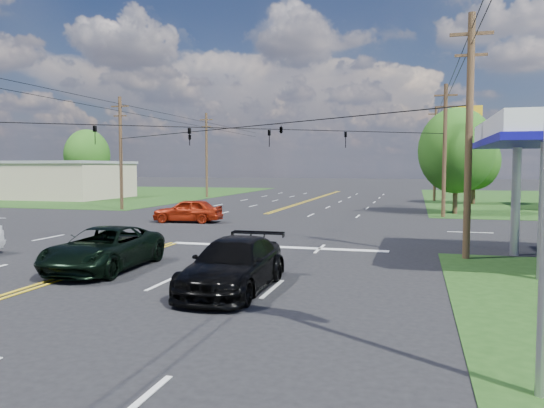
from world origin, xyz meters
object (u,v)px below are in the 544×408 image
(pickup_dkgreen, at_px, (104,249))
(suv_black, at_px, (234,265))
(tree_right_a, at_px, (456,151))
(pole_nw, at_px, (121,152))
(pole_left_far, at_px, (207,154))
(pole_se, at_px, (469,133))
(tree_right_b, at_px, (474,161))
(tree_far_l, at_px, (87,155))
(retail_nw, at_px, (51,181))
(pole_right_far, at_px, (435,152))
(pole_ne, at_px, (445,149))

(pickup_dkgreen, height_order, suv_black, suv_black)
(tree_right_a, height_order, suv_black, tree_right_a)
(pickup_dkgreen, xyz_separation_m, suv_black, (5.45, -1.80, 0.01))
(pole_nw, distance_m, pole_left_far, 19.00)
(pole_se, relative_size, tree_right_a, 1.16)
(pole_se, xyz_separation_m, suv_black, (-7.05, -7.45, -4.16))
(pole_nw, xyz_separation_m, tree_right_b, (29.50, 15.00, -0.70))
(tree_far_l, bearing_deg, retail_nw, -78.69)
(tree_right_a, bearing_deg, suv_black, -105.80)
(pole_right_far, relative_size, pickup_dkgreen, 1.85)
(pole_right_far, distance_m, suv_black, 45.22)
(pole_nw, xyz_separation_m, suv_black, (18.95, -25.45, -4.16))
(suv_black, bearing_deg, tree_right_a, 74.40)
(retail_nw, bearing_deg, pole_left_far, 19.44)
(pole_right_far, relative_size, tree_right_b, 1.41)
(pole_se, xyz_separation_m, pole_nw, (-26.00, 18.00, 0.00))
(pole_ne, distance_m, pole_left_far, 32.20)
(tree_far_l, bearing_deg, pole_ne, -27.07)
(tree_far_l, bearing_deg, tree_right_a, -23.50)
(tree_far_l, distance_m, pickup_dkgreen, 57.03)
(pole_nw, relative_size, pole_right_far, 0.95)
(suv_black, bearing_deg, retail_nw, 133.27)
(pole_se, xyz_separation_m, tree_right_b, (3.50, 33.00, -0.70))
(pole_ne, xyz_separation_m, tree_right_a, (1.00, 3.00, -0.05))
(retail_nw, bearing_deg, pole_right_far, 7.94)
(tree_right_b, xyz_separation_m, suv_black, (-10.55, -40.45, -3.46))
(pole_se, relative_size, pole_nw, 1.00)
(pole_ne, bearing_deg, pickup_dkgreen, -117.86)
(tree_right_a, xyz_separation_m, tree_right_b, (2.50, 12.00, -0.65))
(pole_left_far, bearing_deg, pole_right_far, 0.00)
(pole_nw, distance_m, tree_right_b, 33.10)
(tree_right_a, bearing_deg, pickup_dkgreen, -116.87)
(pole_nw, height_order, suv_black, pole_nw)
(pole_se, relative_size, tree_far_l, 1.09)
(pole_nw, xyz_separation_m, pole_left_far, (0.00, 19.00, 0.25))
(pole_ne, bearing_deg, suv_black, -105.48)
(tree_far_l, relative_size, pickup_dkgreen, 1.61)
(pole_se, distance_m, tree_right_a, 21.02)
(pole_ne, xyz_separation_m, pole_left_far, (-26.00, 19.00, 0.25))
(pole_nw, xyz_separation_m, tree_far_l, (-19.00, 23.00, 0.28))
(tree_right_b, height_order, tree_far_l, tree_far_l)
(retail_nw, relative_size, tree_right_a, 1.96)
(tree_right_b, bearing_deg, tree_far_l, 170.63)
(pole_left_far, xyz_separation_m, tree_right_a, (27.00, -16.00, -0.30))
(tree_right_a, bearing_deg, tree_far_l, 156.50)
(pole_right_far, xyz_separation_m, tree_right_a, (1.00, -16.00, -0.30))
(retail_nw, distance_m, pickup_dkgreen, 47.70)
(pole_nw, xyz_separation_m, pole_right_far, (26.00, 19.00, 0.25))
(pole_ne, bearing_deg, retail_nw, 163.18)
(pole_se, height_order, tree_right_b, pole_se)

